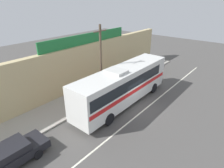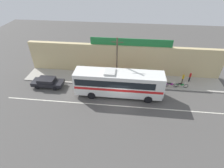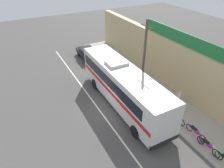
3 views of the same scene
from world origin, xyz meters
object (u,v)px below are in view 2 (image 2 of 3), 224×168
Objects in this scene: parked_car at (48,82)px; pedestrian_far_right at (190,76)px; motorcycle_red at (181,85)px; intercity_bus at (118,82)px; utility_pole at (117,62)px; motorcycle_black at (161,83)px; motorcycle_purple at (148,82)px; motorcycle_blue at (171,84)px; pedestrian_near_shop at (183,78)px; pedestrian_far_left at (138,74)px.

pedestrian_far_right is (20.88, 3.42, 0.34)m from parked_car.
intercity_bus is at bearing -164.23° from motorcycle_red.
pedestrian_far_right is (1.56, 1.76, 0.51)m from motorcycle_red.
utility_pole reaches higher than parked_car.
motorcycle_black is at bearing -160.46° from pedestrian_far_right.
pedestrian_far_right reaches higher than parked_car.
pedestrian_far_right is (10.93, 1.93, -2.77)m from utility_pole.
intercity_bus is 5.21m from motorcycle_purple.
intercity_bus is at bearing -148.17° from motorcycle_purple.
motorcycle_blue is (17.83, 1.63, -0.17)m from parked_car.
motorcycle_blue is at bearing -149.37° from pedestrian_near_shop.
intercity_bus is 10.03m from pedestrian_near_shop.
motorcycle_black is 1.19× the size of pedestrian_far_left.
motorcycle_red and motorcycle_blue have the same top height.
motorcycle_blue is 1.00× the size of motorcycle_black.
intercity_bus is at bearing -155.98° from motorcycle_black.
pedestrian_far_right is at bearing 30.12° from pedestrian_near_shop.
pedestrian_near_shop reaches higher than motorcycle_purple.
motorcycle_purple is 1.14× the size of pedestrian_far_left.
parked_car is 13.50m from pedestrian_far_left.
utility_pole is at bearing -176.74° from motorcycle_black.
motorcycle_blue is at bearing -18.67° from pedestrian_far_left.
motorcycle_purple is at bearing 177.72° from motorcycle_blue.
motorcycle_purple is 5.21m from pedestrian_near_shop.
pedestrian_far_left is at bearing 158.27° from motorcycle_black.
intercity_bus is 6.90m from motorcycle_black.
parked_car is (-10.35, 0.87, -1.33)m from intercity_bus.
intercity_bus is 10.47m from parked_car.
motorcycle_blue is at bearing 18.50° from intercity_bus.
utility_pole is 5.68m from motorcycle_purple.
parked_car is 21.16m from pedestrian_far_right.
intercity_bus reaches higher than motorcycle_black.
pedestrian_far_right reaches higher than motorcycle_purple.
parked_car reaches higher than motorcycle_black.
motorcycle_purple is (4.24, 2.63, -1.50)m from intercity_bus.
motorcycle_red and motorcycle_purple have the same top height.
pedestrian_far_left is at bearing 56.12° from intercity_bus.
pedestrian_far_right is 1.01× the size of pedestrian_far_left.
motorcycle_blue and motorcycle_purple have the same top height.
parked_car is at bearing -173.14° from motorcycle_purple.
motorcycle_blue is 3.58m from pedestrian_far_right.
motorcycle_black is (16.50, 1.87, -0.17)m from parked_car.
motorcycle_red is at bearing 1.26° from motorcycle_blue.
pedestrian_far_right is (4.38, 1.55, 0.51)m from motorcycle_black.
pedestrian_near_shop reaches higher than pedestrian_far_right.
utility_pole is 8.53m from motorcycle_blue.
intercity_bus is 8.02m from motorcycle_blue.
pedestrian_far_left is (13.10, 3.22, 0.33)m from parked_car.
utility_pole is at bearing -179.04° from motorcycle_blue.
parked_car is at bearing 175.18° from intercity_bus.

